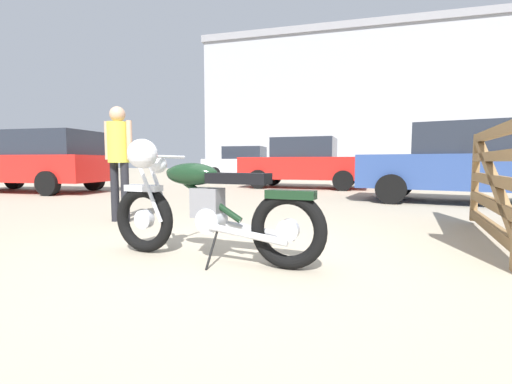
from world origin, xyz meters
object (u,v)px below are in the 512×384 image
pale_sedan_back (465,164)px  blue_hatchback_right (245,163)px  silver_sedan_mid (304,163)px  red_hatchback_near (31,160)px  timber_gate (502,178)px  vintage_motorcycle (203,205)px  bystander (119,152)px

pale_sedan_back → blue_hatchback_right: same height
pale_sedan_back → silver_sedan_mid: 5.24m
red_hatchback_near → pale_sedan_back: (11.23, 1.09, -0.10)m
silver_sedan_mid → pale_sedan_back: bearing=140.5°
red_hatchback_near → blue_hatchback_right: bearing=-112.9°
pale_sedan_back → red_hatchback_near: bearing=13.4°
silver_sedan_mid → timber_gate: bearing=114.3°
vintage_motorcycle → timber_gate: timber_gate is taller
red_hatchback_near → bystander: bearing=144.9°
red_hatchback_near → blue_hatchback_right: size_ratio=1.12×
bystander → pale_sedan_back: bearing=127.9°
red_hatchback_near → silver_sedan_mid: red_hatchback_near is taller
vintage_motorcycle → silver_sedan_mid: size_ratio=0.49×
bystander → blue_hatchback_right: bearing=-168.0°
silver_sedan_mid → vintage_motorcycle: bearing=95.1°
red_hatchback_near → vintage_motorcycle: bearing=143.6°
vintage_motorcycle → blue_hatchback_right: size_ratio=0.48×
silver_sedan_mid → red_hatchback_near: bearing=30.0°
timber_gate → red_hatchback_near: size_ratio=0.52×
blue_hatchback_right → timber_gate: bearing=116.0°
timber_gate → vintage_motorcycle: bearing=122.1°
vintage_motorcycle → timber_gate: size_ratio=0.82×
vintage_motorcycle → red_hatchback_near: red_hatchback_near is taller
pale_sedan_back → silver_sedan_mid: size_ratio=1.04×
pale_sedan_back → bystander: bearing=47.6°
timber_gate → red_hatchback_near: red_hatchback_near is taller
silver_sedan_mid → bystander: bearing=80.4°
vintage_motorcycle → pale_sedan_back: pale_sedan_back is taller
bystander → red_hatchback_near: (-6.02, 3.25, -0.08)m
red_hatchback_near → timber_gate: bearing=156.6°
vintage_motorcycle → pale_sedan_back: bearing=-116.2°
vintage_motorcycle → blue_hatchback_right: bearing=-67.3°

